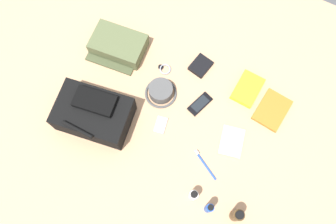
% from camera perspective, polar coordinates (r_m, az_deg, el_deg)
% --- Properties ---
extents(ground_plane, '(2.64, 2.02, 0.02)m').
position_cam_1_polar(ground_plane, '(1.76, -0.00, -0.53)').
color(ground_plane, tan).
rests_on(ground_plane, ground).
extents(backpack, '(0.38, 0.29, 0.17)m').
position_cam_1_polar(backpack, '(1.71, -12.09, -0.28)').
color(backpack, black).
rests_on(backpack, ground_plane).
extents(toiletry_pouch, '(0.29, 0.25, 0.08)m').
position_cam_1_polar(toiletry_pouch, '(1.88, -8.20, 10.78)').
color(toiletry_pouch, '#56603D').
rests_on(toiletry_pouch, ground_plane).
extents(bucket_hat, '(0.16, 0.16, 0.07)m').
position_cam_1_polar(bucket_hat, '(1.76, -1.19, 3.39)').
color(bucket_hat, '#4E4E4E').
rests_on(bucket_hat, ground_plane).
extents(cologne_bottle, '(0.05, 0.05, 0.13)m').
position_cam_1_polar(cologne_bottle, '(1.63, 11.26, -16.32)').
color(cologne_bottle, '#473319').
rests_on(cologne_bottle, ground_plane).
extents(deodorant_spray, '(0.03, 0.03, 0.13)m').
position_cam_1_polar(deodorant_spray, '(1.62, 6.76, -15.43)').
color(deodorant_spray, blue).
rests_on(deodorant_spray, ground_plane).
extents(toothpaste_tube, '(0.04, 0.04, 0.11)m').
position_cam_1_polar(toothpaste_tube, '(1.63, 4.19, -13.49)').
color(toothpaste_tube, white).
rests_on(toothpaste_tube, ground_plane).
extents(paperback_novel, '(0.16, 0.20, 0.02)m').
position_cam_1_polar(paperback_novel, '(1.82, 16.72, 0.30)').
color(paperback_novel, orange).
rests_on(paperback_novel, ground_plane).
extents(travel_guidebook, '(0.13, 0.18, 0.03)m').
position_cam_1_polar(travel_guidebook, '(1.83, 12.92, 3.70)').
color(travel_guidebook, yellow).
rests_on(travel_guidebook, ground_plane).
extents(cell_phone, '(0.10, 0.14, 0.01)m').
position_cam_1_polar(cell_phone, '(1.77, 5.27, 1.33)').
color(cell_phone, black).
rests_on(cell_phone, ground_plane).
extents(media_player, '(0.07, 0.09, 0.01)m').
position_cam_1_polar(media_player, '(1.73, -1.19, -2.11)').
color(media_player, '#B7B7BC').
rests_on(media_player, ground_plane).
extents(wristwatch, '(0.07, 0.06, 0.01)m').
position_cam_1_polar(wristwatch, '(1.84, -0.57, 7.09)').
color(wristwatch, '#99999E').
rests_on(wristwatch, ground_plane).
extents(toothbrush, '(0.16, 0.09, 0.02)m').
position_cam_1_polar(toothbrush, '(1.69, 5.94, -8.35)').
color(toothbrush, blue).
rests_on(toothbrush, ground_plane).
extents(wallet, '(0.11, 0.12, 0.02)m').
position_cam_1_polar(wallet, '(1.84, 5.39, 7.57)').
color(wallet, black).
rests_on(wallet, ground_plane).
extents(notepad, '(0.14, 0.17, 0.02)m').
position_cam_1_polar(notepad, '(1.73, 10.40, -4.82)').
color(notepad, beige).
rests_on(notepad, ground_plane).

